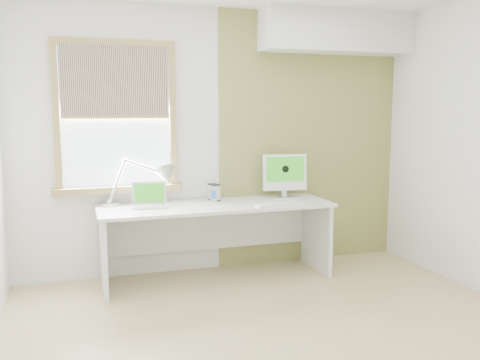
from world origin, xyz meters
name	(u,v)px	position (x,y,z in m)	size (l,w,h in m)	color
room	(287,157)	(0.00, 0.00, 1.30)	(4.04, 3.54, 2.64)	tan
accent_wall	(309,140)	(1.00, 1.74, 1.30)	(2.00, 0.02, 2.60)	olive
soffit	(337,32)	(1.20, 1.57, 2.40)	(1.60, 0.40, 0.42)	white
window	(116,117)	(-1.00, 1.71, 1.54)	(1.20, 0.14, 1.42)	olive
desk	(215,223)	(-0.13, 1.44, 0.53)	(2.20, 0.70, 0.73)	silver
desk_lamp	(156,179)	(-0.66, 1.61, 0.96)	(0.78, 0.31, 0.44)	silver
laptop	(149,201)	(-0.75, 1.46, 0.78)	(0.34, 0.29, 0.22)	silver
phone_dock	(213,198)	(-0.12, 1.51, 0.77)	(0.07, 0.07, 0.13)	silver
external_drive	(214,192)	(-0.10, 1.59, 0.81)	(0.11, 0.14, 0.16)	silver
imac	(285,173)	(0.64, 1.54, 0.98)	(0.45, 0.16, 0.44)	silver
keyboard	(279,204)	(0.41, 1.14, 0.74)	(0.47, 0.18, 0.02)	white
mouse	(269,204)	(0.33, 1.17, 0.74)	(0.06, 0.10, 0.03)	white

